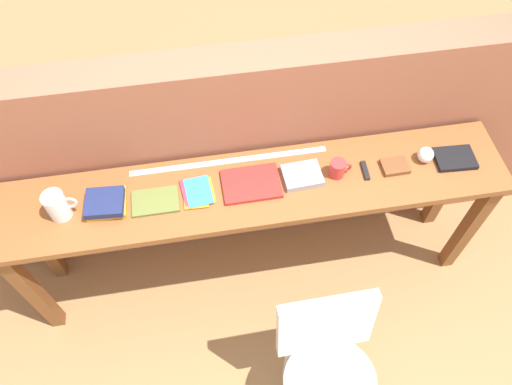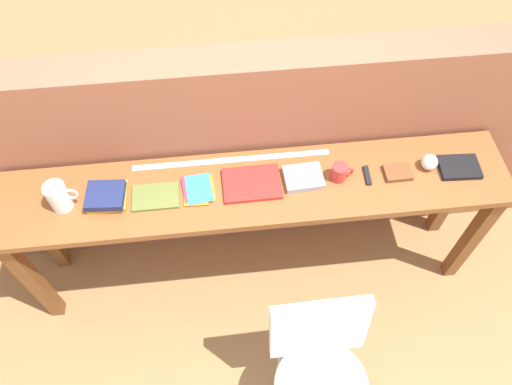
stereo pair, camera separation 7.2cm
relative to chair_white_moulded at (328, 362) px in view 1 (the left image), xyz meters
name	(u,v)px [view 1 (the left image)]	position (x,y,z in m)	size (l,w,h in m)	color
ground_plane	(263,311)	(-0.22, 0.48, -0.53)	(40.00, 40.00, 0.00)	#9E7547
brick_wall_back	(245,155)	(-0.22, 1.12, 0.17)	(6.00, 0.20, 1.39)	#9E5B42
sideboard	(254,202)	(-0.22, 0.78, 0.21)	(2.50, 0.44, 0.88)	brown
chair_white_moulded	(328,362)	(0.00, 0.00, 0.00)	(0.45, 0.46, 0.89)	white
pitcher_white	(57,205)	(-1.12, 0.77, 0.43)	(0.14, 0.10, 0.18)	white
book_stack_leftmost	(106,203)	(-0.92, 0.78, 0.38)	(0.19, 0.18, 0.06)	gold
magazine_cycling	(155,201)	(-0.69, 0.76, 0.36)	(0.22, 0.15, 0.02)	olive
pamphlet_pile_colourful	(198,192)	(-0.49, 0.79, 0.36)	(0.16, 0.19, 0.01)	green
book_open_centre	(251,184)	(-0.23, 0.79, 0.36)	(0.28, 0.20, 0.02)	red
book_grey_hardcover	(302,175)	(0.02, 0.79, 0.37)	(0.19, 0.15, 0.03)	#9E9EA3
mug	(338,168)	(0.19, 0.79, 0.40)	(0.11, 0.08, 0.09)	red
multitool_folded	(365,171)	(0.33, 0.78, 0.36)	(0.02, 0.11, 0.02)	black
leather_journal_brown	(395,166)	(0.48, 0.78, 0.37)	(0.13, 0.10, 0.02)	brown
sports_ball_small	(426,155)	(0.64, 0.80, 0.39)	(0.08, 0.08, 0.08)	silver
book_repair_rightmost	(455,158)	(0.79, 0.78, 0.37)	(0.20, 0.14, 0.02)	black
ruler_metal_back_edge	(229,161)	(-0.32, 0.95, 0.35)	(0.98, 0.03, 0.00)	silver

